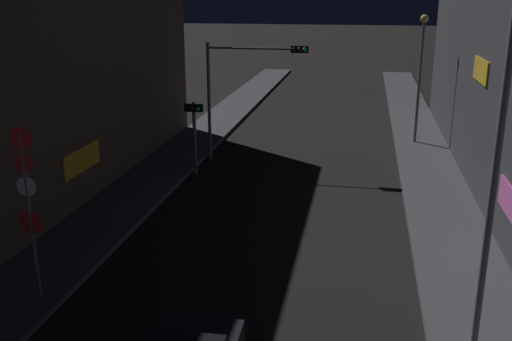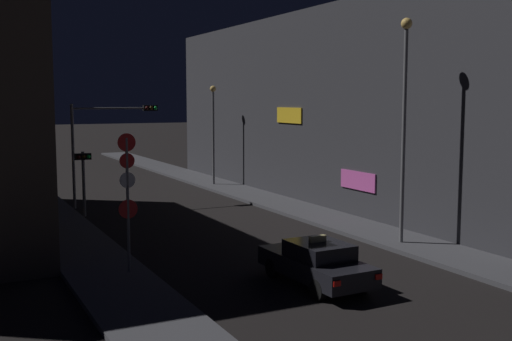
# 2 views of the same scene
# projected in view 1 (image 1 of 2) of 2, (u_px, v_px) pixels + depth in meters

# --- Properties ---
(sidewalk_left) EXTENTS (2.74, 63.81, 0.18)m
(sidewalk_left) POSITION_uv_depth(u_px,v_px,m) (189.00, 147.00, 30.88)
(sidewalk_left) COLOR #424247
(sidewalk_left) RESTS_ON ground_plane
(sidewalk_right) EXTENTS (2.74, 63.81, 0.18)m
(sidewalk_right) POSITION_uv_depth(u_px,v_px,m) (425.00, 159.00, 28.76)
(sidewalk_right) COLOR #424247
(sidewalk_right) RESTS_ON ground_plane
(building_facade_left) EXTENTS (9.00, 19.24, 10.70)m
(building_facade_left) POSITION_uv_depth(u_px,v_px,m) (19.00, 55.00, 25.34)
(building_facade_left) COLOR #473D33
(building_facade_left) RESTS_ON ground_plane
(traffic_light_overhead) EXTENTS (4.84, 0.42, 5.69)m
(traffic_light_overhead) POSITION_uv_depth(u_px,v_px,m) (245.00, 77.00, 27.57)
(traffic_light_overhead) COLOR slate
(traffic_light_overhead) RESTS_ON ground_plane
(traffic_light_left_kerb) EXTENTS (0.80, 0.42, 3.31)m
(traffic_light_left_kerb) POSITION_uv_depth(u_px,v_px,m) (194.00, 123.00, 25.94)
(traffic_light_left_kerb) COLOR slate
(traffic_light_left_kerb) RESTS_ON ground_plane
(sign_pole_left) EXTENTS (0.64, 0.10, 4.63)m
(sign_pole_left) POSITION_uv_depth(u_px,v_px,m) (28.00, 200.00, 14.90)
(sign_pole_left) COLOR slate
(sign_pole_left) RESTS_ON sidewalk_left
(street_lamp_near_block) EXTENTS (0.44, 0.44, 8.90)m
(street_lamp_near_block) POSITION_uv_depth(u_px,v_px,m) (503.00, 113.00, 11.53)
(street_lamp_near_block) COLOR slate
(street_lamp_near_block) RESTS_ON sidewalk_right
(street_lamp_far_block) EXTENTS (0.42, 0.42, 6.68)m
(street_lamp_far_block) POSITION_uv_depth(u_px,v_px,m) (421.00, 64.00, 30.46)
(street_lamp_far_block) COLOR slate
(street_lamp_far_block) RESTS_ON sidewalk_right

